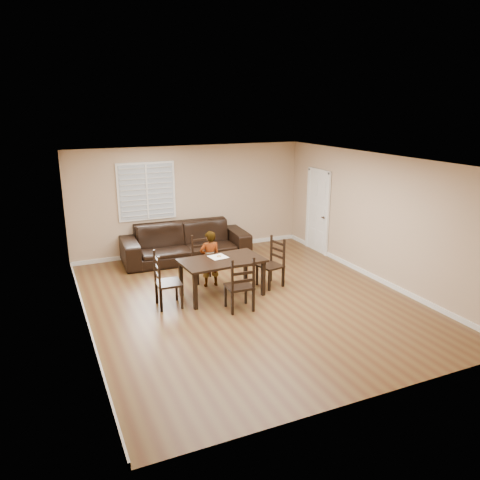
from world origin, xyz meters
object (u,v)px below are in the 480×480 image
(chair_far, at_px, (242,288))
(sofa, at_px, (186,242))
(chair_right, at_px, (275,263))
(chair_near, at_px, (202,259))
(child, at_px, (210,259))
(chair_left, at_px, (162,283))
(dining_table, at_px, (222,264))
(donut, at_px, (219,256))

(chair_far, distance_m, sofa, 3.30)
(chair_far, distance_m, chair_right, 1.52)
(chair_far, relative_size, chair_right, 1.02)
(chair_near, bearing_deg, child, -85.66)
(child, bearing_deg, chair_left, 31.53)
(dining_table, distance_m, chair_near, 1.04)
(dining_table, relative_size, chair_right, 1.61)
(chair_near, xyz_separation_m, sofa, (0.08, 1.42, -0.00))
(chair_right, xyz_separation_m, donut, (-1.21, 0.08, 0.31))
(child, height_order, sofa, child)
(dining_table, distance_m, sofa, 2.45)
(dining_table, height_order, sofa, sofa)
(sofa, bearing_deg, chair_left, -113.82)
(sofa, bearing_deg, chair_right, -60.05)
(child, bearing_deg, donut, 99.66)
(donut, distance_m, sofa, 2.28)
(donut, bearing_deg, chair_left, -168.86)
(chair_right, height_order, donut, chair_right)
(donut, bearing_deg, chair_near, 94.10)
(chair_right, bearing_deg, chair_near, -138.73)
(dining_table, xyz_separation_m, child, (-0.04, 0.58, -0.07))
(dining_table, distance_m, child, 0.59)
(chair_near, distance_m, child, 0.46)
(sofa, bearing_deg, chair_far, -86.92)
(chair_left, bearing_deg, dining_table, -84.29)
(chair_far, height_order, chair_right, chair_far)
(chair_far, distance_m, child, 1.45)
(chair_far, relative_size, chair_left, 0.98)
(sofa, bearing_deg, child, -89.04)
(chair_near, distance_m, chair_left, 1.60)
(chair_left, distance_m, donut, 1.30)
(chair_near, xyz_separation_m, chair_left, (-1.18, -1.08, 0.04))
(sofa, bearing_deg, donut, -87.56)
(chair_right, height_order, child, child)
(chair_near, distance_m, chair_far, 1.88)
(dining_table, height_order, chair_right, chair_right)
(dining_table, distance_m, chair_far, 0.88)
(chair_left, relative_size, child, 0.90)
(chair_far, height_order, chair_left, chair_left)
(sofa, bearing_deg, dining_table, -87.74)
(dining_table, xyz_separation_m, chair_near, (-0.05, 1.02, -0.22))
(donut, xyz_separation_m, sofa, (0.02, 2.26, -0.33))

